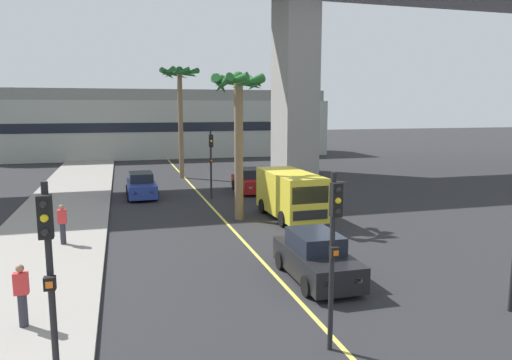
% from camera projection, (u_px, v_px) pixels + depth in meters
% --- Properties ---
extents(sidewalk_left, '(4.80, 80.00, 0.15)m').
position_uv_depth(sidewalk_left, '(39.00, 255.00, 18.12)').
color(sidewalk_left, gray).
rests_on(sidewalk_left, ground).
extents(lane_stripe_center, '(0.14, 56.00, 0.01)m').
position_uv_depth(lane_stripe_center, '(209.00, 204.00, 27.89)').
color(lane_stripe_center, '#DBCC4C').
rests_on(lane_stripe_center, ground).
extents(pier_building_backdrop, '(37.72, 8.04, 7.58)m').
position_uv_depth(pier_building_backdrop, '(163.00, 124.00, 55.37)').
color(pier_building_backdrop, '#ADB2A8').
rests_on(pier_building_backdrop, ground).
extents(car_queue_front, '(1.88, 4.13, 1.56)m').
position_uv_depth(car_queue_front, '(250.00, 181.00, 32.01)').
color(car_queue_front, maroon).
rests_on(car_queue_front, ground).
extents(car_queue_second, '(1.88, 4.12, 1.56)m').
position_uv_depth(car_queue_second, '(141.00, 186.00, 30.08)').
color(car_queue_second, navy).
rests_on(car_queue_second, ground).
extents(car_queue_third, '(1.86, 4.11, 1.56)m').
position_uv_depth(car_queue_third, '(316.00, 258.00, 15.69)').
color(car_queue_third, black).
rests_on(car_queue_third, ground).
extents(delivery_van, '(2.24, 5.29, 2.36)m').
position_uv_depth(delivery_van, '(290.00, 194.00, 24.25)').
color(delivery_van, yellow).
rests_on(delivery_van, ground).
extents(traffic_light_left_sidewalk_corner, '(0.24, 0.37, 4.20)m').
position_uv_depth(traffic_light_left_sidewalk_corner, '(49.00, 265.00, 8.41)').
color(traffic_light_left_sidewalk_corner, black).
rests_on(traffic_light_left_sidewalk_corner, sidewalk_left).
extents(traffic_light_median_near, '(0.24, 0.37, 4.20)m').
position_uv_depth(traffic_light_median_near, '(334.00, 238.00, 10.72)').
color(traffic_light_median_near, black).
rests_on(traffic_light_median_near, ground).
extents(traffic_light_median_far, '(0.24, 0.37, 4.20)m').
position_uv_depth(traffic_light_median_far, '(211.00, 155.00, 29.24)').
color(traffic_light_median_far, black).
rests_on(traffic_light_median_far, ground).
extents(palm_tree_near_median, '(2.82, 2.86, 7.35)m').
position_uv_depth(palm_tree_near_median, '(238.00, 103.00, 23.40)').
color(palm_tree_near_median, brown).
rests_on(palm_tree_near_median, ground).
extents(palm_tree_mid_median, '(3.18, 3.22, 8.79)m').
position_uv_depth(palm_tree_mid_median, '(180.00, 89.00, 37.50)').
color(palm_tree_mid_median, brown).
rests_on(palm_tree_mid_median, ground).
extents(pedestrian_near_crosswalk, '(0.34, 0.22, 1.62)m').
position_uv_depth(pedestrian_near_crosswalk, '(62.00, 224.00, 19.20)').
color(pedestrian_near_crosswalk, '#2D2D38').
rests_on(pedestrian_near_crosswalk, sidewalk_left).
extents(pedestrian_mid_block, '(0.34, 0.22, 1.62)m').
position_uv_depth(pedestrian_mid_block, '(22.00, 294.00, 11.92)').
color(pedestrian_mid_block, '#2D2D38').
rests_on(pedestrian_mid_block, sidewalk_left).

